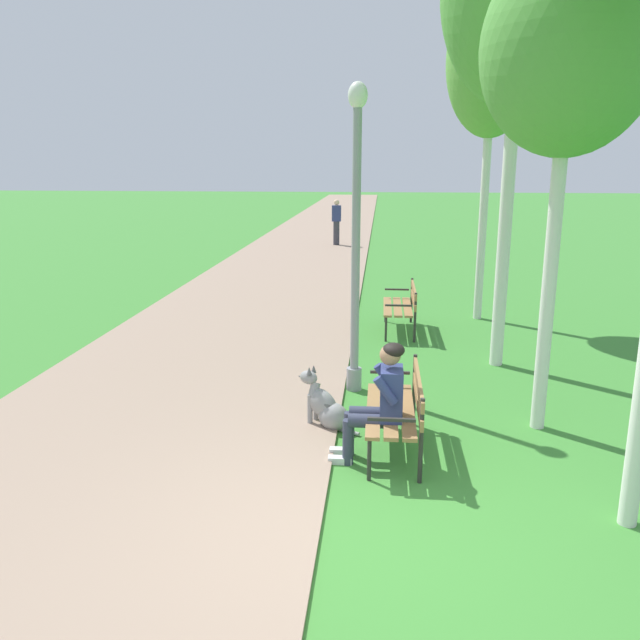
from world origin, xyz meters
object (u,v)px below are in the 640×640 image
object	(u,v)px
person_seated_on_near_bench	(380,398)
birch_tree_second	(570,52)
lamp_post_near	(356,238)
park_bench_mid	(403,304)
dog_grey	(326,406)
birch_tree_fourth	(493,62)
pedestrian_distant	(336,222)
park_bench_near	(400,405)

from	to	relation	value
person_seated_on_near_bench	birch_tree_second	bearing A→B (deg)	29.70
lamp_post_near	park_bench_mid	bearing A→B (deg)	76.70
person_seated_on_near_bench	dog_grey	world-z (taller)	person_seated_on_near_bench
birch_tree_fourth	pedestrian_distant	size ratio (longest dim) A/B	3.67
park_bench_mid	dog_grey	bearing A→B (deg)	-102.81
park_bench_mid	pedestrian_distant	xyz separation A→B (m)	(-2.02, 11.83, 0.33)
person_seated_on_near_bench	pedestrian_distant	bearing A→B (deg)	95.50
park_bench_near	birch_tree_second	distance (m)	3.94
park_bench_near	lamp_post_near	distance (m)	2.42
person_seated_on_near_bench	park_bench_near	bearing A→B (deg)	51.78
dog_grey	lamp_post_near	bearing A→B (deg)	78.36
park_bench_mid	lamp_post_near	xyz separation A→B (m)	(-0.73, -3.09, 1.51)
birch_tree_fourth	pedestrian_distant	xyz separation A→B (m)	(-3.50, 10.68, -3.83)
dog_grey	birch_tree_second	xyz separation A→B (m)	(2.42, 0.25, 3.77)
birch_tree_fourth	pedestrian_distant	distance (m)	11.88
pedestrian_distant	lamp_post_near	bearing A→B (deg)	-85.05
lamp_post_near	person_seated_on_near_bench	bearing A→B (deg)	-80.57
park_bench_mid	dog_grey	distance (m)	4.50
lamp_post_near	birch_tree_second	bearing A→B (deg)	-25.93
park_bench_mid	lamp_post_near	size ratio (longest dim) A/B	0.38
park_bench_near	pedestrian_distant	xyz separation A→B (m)	(-1.84, 16.73, 0.33)
lamp_post_near	pedestrian_distant	size ratio (longest dim) A/B	2.36
park_bench_near	park_bench_mid	distance (m)	4.90
park_bench_mid	birch_tree_second	xyz separation A→B (m)	(1.42, -4.13, 3.52)
dog_grey	pedestrian_distant	distance (m)	16.26
lamp_post_near	pedestrian_distant	world-z (taller)	lamp_post_near
person_seated_on_near_bench	pedestrian_distant	world-z (taller)	pedestrian_distant
park_bench_near	birch_tree_fourth	size ratio (longest dim) A/B	0.25
lamp_post_near	pedestrian_distant	bearing A→B (deg)	94.95
lamp_post_near	park_bench_near	bearing A→B (deg)	-73.06
birch_tree_second	birch_tree_fourth	xyz separation A→B (m)	(0.06, 5.28, 0.65)
park_bench_mid	birch_tree_fourth	xyz separation A→B (m)	(1.48, 1.15, 4.16)
person_seated_on_near_bench	park_bench_mid	bearing A→B (deg)	85.73
person_seated_on_near_bench	birch_tree_second	size ratio (longest dim) A/B	0.24
park_bench_near	dog_grey	xyz separation A→B (m)	(-0.82, 0.52, -0.25)
park_bench_near	pedestrian_distant	world-z (taller)	pedestrian_distant
lamp_post_near	pedestrian_distant	xyz separation A→B (m)	(-1.29, 14.92, -1.18)
person_seated_on_near_bench	birch_tree_second	xyz separation A→B (m)	(1.81, 1.03, 3.35)
birch_tree_second	birch_tree_fourth	bearing A→B (deg)	89.36
park_bench_near	lamp_post_near	world-z (taller)	lamp_post_near
park_bench_near	birch_tree_fourth	world-z (taller)	birch_tree_fourth
person_seated_on_near_bench	lamp_post_near	bearing A→B (deg)	99.43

